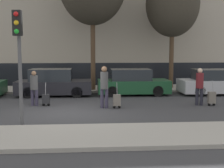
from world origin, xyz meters
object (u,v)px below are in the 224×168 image
object	(u,v)px
parked_car_3	(217,83)
pedestrian_left	(34,86)
parked_bicycle	(58,83)
trolley_left	(46,99)
traffic_light	(19,45)
trolley_center	(117,100)
pedestrian_right	(200,84)
bare_tree_down_street	(173,4)
trolley_right	(212,98)
pedestrian_center	(104,84)
parked_car_2	(132,83)
parked_car_1	(53,83)

from	to	relation	value
parked_car_3	pedestrian_left	bearing A→B (deg)	-163.74
parked_car_3	parked_bicycle	xyz separation A→B (m)	(-9.24, 2.17, -0.17)
trolley_left	traffic_light	world-z (taller)	traffic_light
parked_bicycle	trolley_left	bearing A→B (deg)	-90.30
pedestrian_left	trolley_center	size ratio (longest dim) A/B	1.40
pedestrian_right	parked_car_3	bearing A→B (deg)	-107.90
trolley_center	bare_tree_down_street	bearing A→B (deg)	56.41
trolley_center	bare_tree_down_street	distance (m)	8.81
parked_car_3	trolley_left	distance (m)	9.74
parked_car_3	parked_bicycle	bearing A→B (deg)	166.77
pedestrian_left	trolley_right	xyz separation A→B (m)	(8.07, -0.63, -0.52)
trolley_left	parked_car_3	bearing A→B (deg)	17.87
pedestrian_left	bare_tree_down_street	size ratio (longest dim) A/B	0.22
trolley_left	bare_tree_down_street	bearing A→B (deg)	36.20
pedestrian_center	pedestrian_left	bearing A→B (deg)	-3.92
pedestrian_center	trolley_right	xyz separation A→B (m)	(4.92, 0.20, -0.68)
parked_car_2	parked_bicycle	bearing A→B (deg)	155.46
pedestrian_left	pedestrian_right	xyz separation A→B (m)	(7.54, -0.48, 0.08)
parked_car_3	pedestrian_left	xyz separation A→B (m)	(-9.80, -2.86, 0.23)
pedestrian_center	pedestrian_right	distance (m)	4.41
parked_car_2	trolley_left	xyz separation A→B (m)	(-4.41, -3.16, -0.35)
pedestrian_left	pedestrian_right	distance (m)	7.56
pedestrian_right	trolley_right	size ratio (longest dim) A/B	1.45
traffic_light	bare_tree_down_street	world-z (taller)	bare_tree_down_street
trolley_left	parked_car_1	bearing A→B (deg)	90.11
trolley_right	parked_bicycle	distance (m)	9.40
parked_car_2	pedestrian_center	size ratio (longest dim) A/B	2.17
trolley_right	pedestrian_right	bearing A→B (deg)	163.76
traffic_light	trolley_right	bearing A→B (deg)	23.34
trolley_center	parked_bicycle	size ratio (longest dim) A/B	0.64
pedestrian_center	bare_tree_down_street	bearing A→B (deg)	-116.71
trolley_left	trolley_center	world-z (taller)	trolley_center
parked_car_2	trolley_left	size ratio (longest dim) A/B	3.71
parked_car_1	trolley_center	xyz separation A→B (m)	(3.16, -3.93, -0.33)
parked_car_3	bare_tree_down_street	size ratio (longest dim) A/B	0.60
pedestrian_right	bare_tree_down_street	size ratio (longest dim) A/B	0.24
parked_car_2	trolley_right	xyz separation A→B (m)	(3.13, -3.66, -0.30)
pedestrian_right	trolley_right	bearing A→B (deg)	179.94
parked_car_2	pedestrian_right	distance (m)	4.38
trolley_center	bare_tree_down_street	world-z (taller)	bare_tree_down_street
parked_car_3	traffic_light	world-z (taller)	traffic_light
trolley_right	parked_bicycle	xyz separation A→B (m)	(-7.51, 5.66, 0.12)
parked_bicycle	bare_tree_down_street	distance (m)	8.64
parked_car_2	parked_car_3	bearing A→B (deg)	-2.03
trolley_center	traffic_light	distance (m)	5.19
trolley_left	trolley_right	xyz separation A→B (m)	(7.54, -0.50, 0.05)
trolley_right	parked_bicycle	bearing A→B (deg)	143.00
pedestrian_right	traffic_light	world-z (taller)	traffic_light
parked_car_1	parked_car_3	distance (m)	9.27
pedestrian_left	trolley_center	world-z (taller)	pedestrian_left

